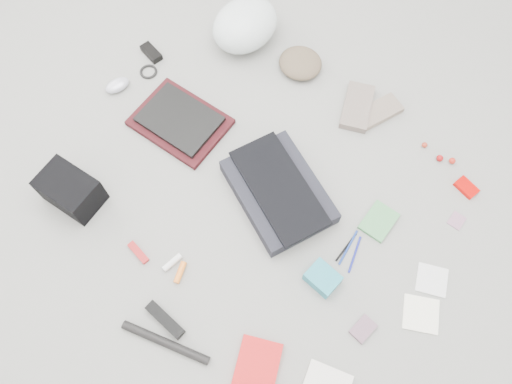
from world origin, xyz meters
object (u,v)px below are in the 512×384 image
Objects in this scene: messenger_bag at (278,192)px; accordion_wallet at (323,278)px; bike_helmet at (245,25)px; book_red at (256,371)px; laptop at (179,119)px; camera_bag at (71,190)px.

accordion_wallet is at bearing -4.16° from messenger_bag.
bike_helmet is 1.39m from book_red.
accordion_wallet reaches higher than laptop.
messenger_bag is at bearing -3.73° from laptop.
laptop is 0.84m from accordion_wallet.
accordion_wallet is (0.82, -0.19, -0.01)m from laptop.
bike_helmet is 1.48× the size of camera_bag.
book_red is (0.32, -0.55, -0.02)m from messenger_bag.
accordion_wallet is (-0.00, 0.38, 0.02)m from book_red.
camera_bag reaches higher than laptop.
messenger_bag is 1.36× the size of laptop.
messenger_bag reaches higher than book_red.
camera_bag reaches higher than accordion_wallet.
laptop is 0.50m from camera_bag.
laptop is 1.00m from book_red.
messenger_bag is 1.98× the size of book_red.
messenger_bag reaches higher than accordion_wallet.
book_red is (0.82, -0.57, -0.02)m from laptop.
bike_helmet is at bearing 94.50° from laptop.
bike_helmet is (-0.06, 0.50, 0.06)m from laptop.
laptop is 0.97× the size of bike_helmet.
messenger_bag is 0.50m from laptop.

